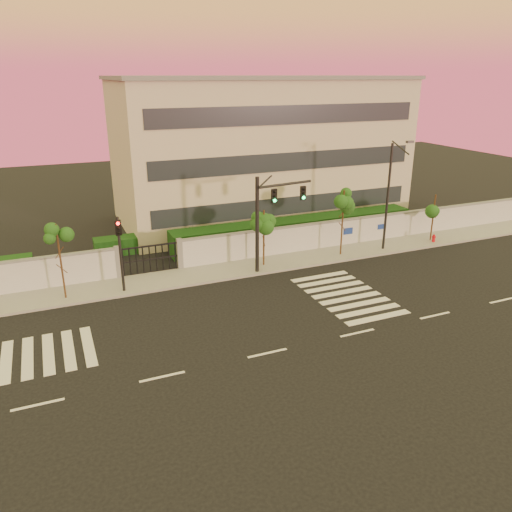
% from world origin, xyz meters
% --- Properties ---
extents(ground, '(120.00, 120.00, 0.00)m').
position_xyz_m(ground, '(0.00, 0.00, 0.00)').
color(ground, black).
rests_on(ground, ground).
extents(sidewalk, '(60.00, 3.00, 0.15)m').
position_xyz_m(sidewalk, '(0.00, 10.50, 0.07)').
color(sidewalk, gray).
rests_on(sidewalk, ground).
extents(perimeter_wall, '(60.00, 0.36, 2.20)m').
position_xyz_m(perimeter_wall, '(0.10, 12.00, 1.07)').
color(perimeter_wall, '#B3B6BB').
rests_on(perimeter_wall, ground).
extents(hedge_row, '(41.00, 4.25, 1.80)m').
position_xyz_m(hedge_row, '(1.17, 14.74, 0.82)').
color(hedge_row, '#0F3512').
rests_on(hedge_row, ground).
extents(institutional_building, '(24.40, 12.40, 12.25)m').
position_xyz_m(institutional_building, '(9.00, 21.99, 6.16)').
color(institutional_building, beige).
rests_on(institutional_building, ground).
extents(road_markings, '(57.00, 7.62, 0.02)m').
position_xyz_m(road_markings, '(-1.58, 3.76, 0.01)').
color(road_markings, silver).
rests_on(road_markings, ground).
extents(street_tree_c, '(1.32, 1.05, 4.59)m').
position_xyz_m(street_tree_c, '(-8.35, 9.99, 3.37)').
color(street_tree_c, '#382314').
rests_on(street_tree_c, ground).
extents(street_tree_d, '(1.41, 1.12, 3.98)m').
position_xyz_m(street_tree_d, '(4.39, 10.38, 2.93)').
color(street_tree_d, '#382314').
rests_on(street_tree_d, ground).
extents(street_tree_e, '(1.42, 1.13, 4.83)m').
position_xyz_m(street_tree_e, '(10.34, 10.13, 3.55)').
color(street_tree_e, '#382314').
rests_on(street_tree_e, ground).
extents(street_tree_f, '(1.40, 1.12, 3.76)m').
position_xyz_m(street_tree_f, '(18.63, 10.27, 2.77)').
color(street_tree_f, '#382314').
rests_on(street_tree_f, ground).
extents(traffic_signal_main, '(4.04, 0.75, 6.41)m').
position_xyz_m(traffic_signal_main, '(4.30, 9.41, 4.05)').
color(traffic_signal_main, black).
rests_on(traffic_signal_main, ground).
extents(traffic_signal_secondary, '(0.37, 0.35, 4.72)m').
position_xyz_m(traffic_signal_secondary, '(-5.08, 9.66, 2.99)').
color(traffic_signal_secondary, black).
rests_on(traffic_signal_secondary, ground).
extents(streetlight_east, '(0.49, 1.98, 8.24)m').
position_xyz_m(streetlight_east, '(13.91, 9.80, 4.45)').
color(streetlight_east, black).
rests_on(streetlight_east, ground).
extents(fire_hydrant, '(0.30, 0.28, 0.75)m').
position_xyz_m(fire_hydrant, '(18.47, 9.74, 0.37)').
color(fire_hydrant, red).
rests_on(fire_hydrant, ground).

